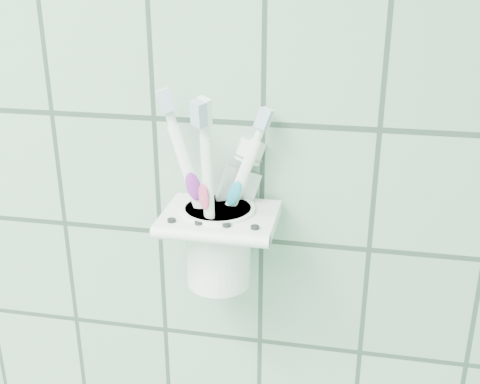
% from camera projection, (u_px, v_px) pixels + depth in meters
% --- Properties ---
extents(holder_bracket, '(0.11, 0.10, 0.03)m').
position_uv_depth(holder_bracket, '(220.00, 219.00, 0.59)').
color(holder_bracket, white).
rests_on(holder_bracket, wall_back).
extents(cup, '(0.07, 0.07, 0.08)m').
position_uv_depth(cup, '(219.00, 242.00, 0.60)').
color(cup, white).
rests_on(cup, holder_bracket).
extents(toothbrush_pink, '(0.07, 0.04, 0.20)m').
position_uv_depth(toothbrush_pink, '(223.00, 188.00, 0.57)').
color(toothbrush_pink, white).
rests_on(toothbrush_pink, cup).
extents(toothbrush_blue, '(0.06, 0.05, 0.18)m').
position_uv_depth(toothbrush_blue, '(201.00, 193.00, 0.58)').
color(toothbrush_blue, white).
rests_on(toothbrush_blue, cup).
extents(toothbrush_orange, '(0.02, 0.05, 0.20)m').
position_uv_depth(toothbrush_orange, '(210.00, 186.00, 0.57)').
color(toothbrush_orange, white).
rests_on(toothbrush_orange, cup).
extents(toothpaste_tube, '(0.07, 0.05, 0.15)m').
position_uv_depth(toothpaste_tube, '(210.00, 196.00, 0.60)').
color(toothpaste_tube, silver).
rests_on(toothpaste_tube, cup).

